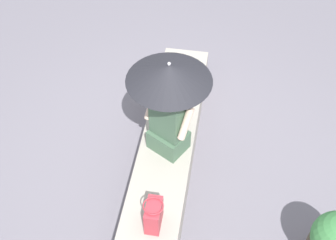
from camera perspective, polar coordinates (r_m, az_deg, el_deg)
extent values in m
plane|color=slate|center=(4.82, -0.06, -5.87)|extent=(14.00, 14.00, 0.00)
cube|color=#A8A093|center=(4.65, -0.06, -4.31)|extent=(2.93, 0.53, 0.43)
cube|color=#47664C|center=(4.35, 0.06, -2.52)|extent=(0.41, 0.43, 0.22)
cube|color=#47664C|center=(4.08, 0.07, 0.62)|extent=(0.33, 0.38, 0.48)
sphere|color=beige|center=(3.84, 0.07, 4.07)|extent=(0.20, 0.20, 0.20)
cylinder|color=beige|center=(3.98, 2.31, -0.47)|extent=(0.21, 0.16, 0.32)
cylinder|color=beige|center=(4.15, -2.09, 2.11)|extent=(0.21, 0.16, 0.32)
cylinder|color=#B7B7BC|center=(4.09, 0.13, 1.66)|extent=(0.02, 0.02, 1.02)
cone|color=black|center=(3.79, 0.14, 6.10)|extent=(0.76, 0.76, 0.17)
sphere|color=#B7B7BC|center=(3.73, 0.14, 7.27)|extent=(0.03, 0.03, 0.03)
cube|color=#B2333D|center=(3.83, -1.86, -12.17)|extent=(0.23, 0.13, 0.27)
torus|color=#B2333D|center=(3.70, -1.91, -10.99)|extent=(0.18, 0.18, 0.01)
cube|color=gold|center=(5.14, 2.06, 5.64)|extent=(0.34, 0.30, 0.01)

